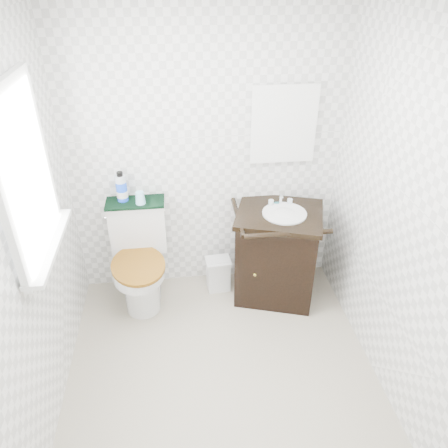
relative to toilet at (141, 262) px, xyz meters
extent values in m
plane|color=#A39983|center=(0.58, -0.96, -0.38)|extent=(2.40, 2.40, 0.00)
plane|color=silver|center=(0.58, -0.96, 2.02)|extent=(2.40, 2.40, 0.00)
plane|color=white|center=(0.58, 0.24, 0.82)|extent=(2.40, 0.00, 2.40)
plane|color=white|center=(0.58, -2.16, 0.82)|extent=(2.40, 0.00, 2.40)
plane|color=white|center=(-0.52, -0.96, 0.82)|extent=(0.00, 2.40, 2.40)
plane|color=white|center=(1.68, -0.96, 0.82)|extent=(0.00, 2.40, 2.40)
cube|color=white|center=(-0.49, -0.71, 1.17)|extent=(0.02, 0.70, 0.90)
cube|color=silver|center=(1.20, 0.21, 1.07)|extent=(0.50, 0.02, 0.60)
cylinder|color=silver|center=(0.00, -0.14, -0.16)|extent=(0.28, 0.28, 0.43)
cube|color=silver|center=(0.00, 0.11, -0.16)|extent=(0.28, 0.28, 0.43)
cube|color=silver|center=(0.00, 0.13, 0.26)|extent=(0.46, 0.18, 0.41)
cube|color=silver|center=(0.00, 0.13, 0.48)|extent=(0.48, 0.20, 0.03)
cylinder|color=silver|center=(0.00, -0.18, 0.05)|extent=(0.41, 0.41, 0.08)
cylinder|color=brown|center=(0.00, -0.18, 0.11)|extent=(0.50, 0.50, 0.03)
cube|color=black|center=(1.15, -0.06, 0.01)|extent=(0.77, 0.71, 0.78)
cube|color=black|center=(1.15, -0.06, 0.42)|extent=(0.82, 0.76, 0.04)
cylinder|color=silver|center=(1.18, -0.09, 0.44)|extent=(0.35, 0.35, 0.01)
ellipsoid|color=silver|center=(1.18, -0.09, 0.39)|extent=(0.30, 0.30, 0.15)
cylinder|color=silver|center=(1.18, 0.06, 0.49)|extent=(0.02, 0.02, 0.10)
cube|color=silver|center=(0.66, 0.05, -0.24)|extent=(0.21, 0.17, 0.28)
cube|color=silver|center=(0.66, 0.05, -0.09)|extent=(0.23, 0.19, 0.03)
cube|color=black|center=(0.00, 0.13, 0.50)|extent=(0.47, 0.22, 0.02)
cylinder|color=blue|center=(-0.09, 0.16, 0.59)|extent=(0.09, 0.09, 0.16)
cylinder|color=silver|center=(-0.09, 0.16, 0.70)|extent=(0.09, 0.09, 0.05)
cylinder|color=black|center=(-0.09, 0.16, 0.74)|extent=(0.05, 0.05, 0.03)
cone|color=#9BDFFF|center=(0.05, 0.09, 0.56)|extent=(0.08, 0.08, 0.10)
ellipsoid|color=#17666F|center=(1.15, 0.08, 0.45)|extent=(0.07, 0.04, 0.02)
camera|label=1|loc=(0.35, -3.00, 2.20)|focal=35.00mm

